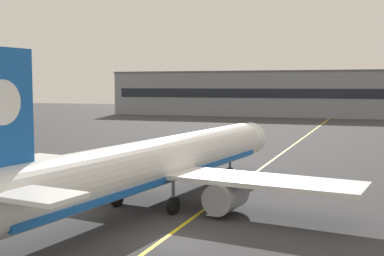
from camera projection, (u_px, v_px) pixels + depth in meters
ground_plane at (175, 242)px, 30.73m from camera, size 400.00×400.00×0.00m
taxiway_centreline at (263, 167)px, 59.07m from camera, size 5.69×179.93×0.01m
taxiway_lead_in_stripe at (8, 215)px, 37.04m from camera, size 26.72×53.99×0.01m
airliner_foreground at (157, 164)px, 39.97m from camera, size 32.35×41.37×11.65m
terminal_building at (311, 94)px, 150.51m from camera, size 126.45×12.40×14.03m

